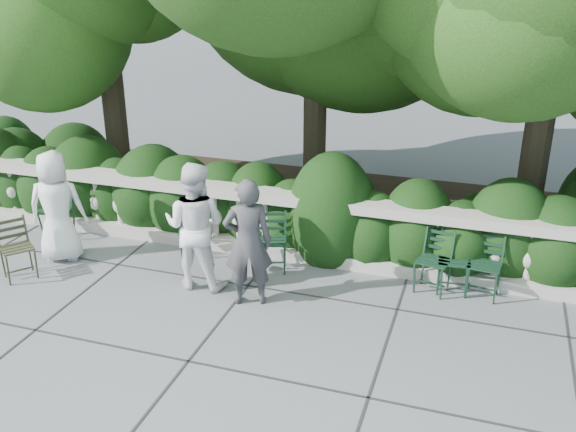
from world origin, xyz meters
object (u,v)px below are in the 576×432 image
(chair_b, at_px, (52,239))
(chair_f, at_px, (451,297))
(chair_weathered, at_px, (25,282))
(person_woman_grey, at_px, (248,243))
(chair_e, at_px, (427,296))
(person_businessman, at_px, (57,207))
(person_casual_man, at_px, (195,226))
(chair_c, at_px, (272,275))
(chair_a, at_px, (194,258))
(chair_d, at_px, (479,301))

(chair_b, height_order, chair_f, same)
(chair_weathered, relative_size, person_woman_grey, 0.51)
(chair_e, xyz_separation_m, chair_f, (0.30, 0.08, 0.00))
(person_businessman, height_order, person_woman_grey, person_woman_grey)
(person_businessman, distance_m, person_casual_man, 2.21)
(chair_e, distance_m, person_casual_man, 3.15)
(chair_b, distance_m, chair_c, 3.65)
(chair_b, height_order, person_businessman, person_businessman)
(chair_e, relative_size, chair_f, 1.00)
(chair_a, bearing_deg, person_casual_man, -71.64)
(chair_b, height_order, person_casual_man, person_casual_man)
(chair_d, xyz_separation_m, person_woman_grey, (-2.80, -0.92, 0.83))
(chair_a, height_order, person_businessman, person_businessman)
(chair_b, bearing_deg, person_businessman, -27.24)
(chair_f, relative_size, person_woman_grey, 0.51)
(chair_e, distance_m, chair_weathered, 5.40)
(chair_a, xyz_separation_m, chair_b, (-2.40, -0.09, 0.00))
(chair_d, distance_m, person_businessman, 5.91)
(chair_d, bearing_deg, person_woman_grey, -155.03)
(chair_f, height_order, person_casual_man, person_casual_man)
(person_casual_man, bearing_deg, chair_b, -15.69)
(person_woman_grey, bearing_deg, chair_d, 175.79)
(person_woman_grey, bearing_deg, chair_b, -35.26)
(chair_d, xyz_separation_m, person_casual_man, (-3.62, -0.71, 0.86))
(chair_weathered, bearing_deg, person_woman_grey, -43.57)
(person_casual_man, bearing_deg, chair_weathered, 13.09)
(chair_b, xyz_separation_m, chair_f, (6.07, 0.10, 0.00))
(chair_d, relative_size, chair_e, 1.00)
(chair_e, relative_size, person_casual_man, 0.49)
(chair_c, height_order, person_woman_grey, person_woman_grey)
(chair_d, relative_size, person_casual_man, 0.49)
(chair_f, relative_size, chair_weathered, 1.00)
(chair_c, distance_m, person_woman_grey, 1.14)
(chair_d, bearing_deg, chair_weathered, -160.06)
(chair_b, xyz_separation_m, person_casual_man, (2.80, -0.62, 0.86))
(chair_b, height_order, chair_weathered, same)
(chair_c, relative_size, chair_f, 1.00)
(chair_b, height_order, person_woman_grey, person_woman_grey)
(chair_f, xyz_separation_m, person_woman_grey, (-2.45, -0.93, 0.83))
(chair_weathered, relative_size, person_casual_man, 0.49)
(chair_e, bearing_deg, chair_b, -167.44)
(chair_b, bearing_deg, chair_d, 13.96)
(chair_b, height_order, chair_d, same)
(chair_c, bearing_deg, chair_a, 156.02)
(chair_d, xyz_separation_m, chair_e, (-0.65, -0.07, 0.00))
(chair_f, xyz_separation_m, person_casual_man, (-3.27, -0.72, 0.86))
(chair_b, relative_size, chair_weathered, 1.00)
(chair_c, xyz_separation_m, person_casual_man, (-0.85, -0.56, 0.86))
(chair_d, relative_size, person_woman_grey, 0.51)
(chair_b, relative_size, chair_f, 1.00)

